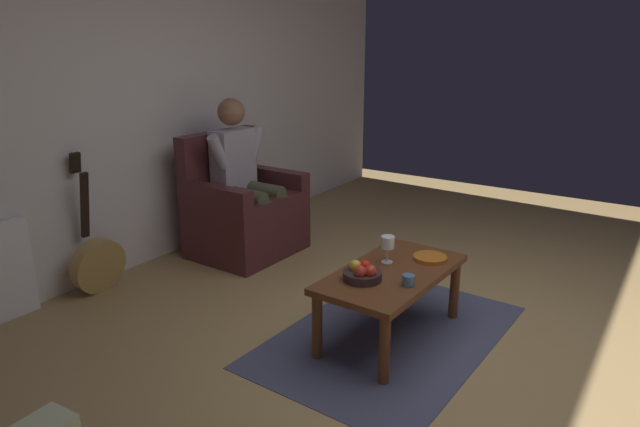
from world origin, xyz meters
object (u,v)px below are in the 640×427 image
person_seated (244,172)px  guitar (97,261)px  wine_glass_near (388,244)px  decorative_dish (430,258)px  coffee_table (391,281)px  candle_jar (408,280)px  armchair (243,213)px  fruit_bowl (363,273)px

person_seated → guitar: (1.18, -0.37, -0.47)m
wine_glass_near → decorative_dish: 0.30m
coffee_table → candle_jar: bearing=51.0°
guitar → candle_jar: 2.25m
wine_glass_near → guitar: bearing=-71.0°
coffee_table → wine_glass_near: (-0.10, -0.08, 0.19)m
armchair → fruit_bowl: armchair is taller
decorative_dish → armchair: bearing=-100.1°
armchair → guitar: size_ratio=1.00×
guitar → wine_glass_near: bearing=109.0°
decorative_dish → candle_jar: (0.42, 0.05, 0.02)m
guitar → wine_glass_near: (-0.67, 1.94, 0.32)m
person_seated → fruit_bowl: 1.79m
armchair → candle_jar: (0.74, 1.85, 0.12)m
decorative_dish → fruit_bowl: bearing=-21.4°
fruit_bowl → decorative_dish: bearing=158.6°
candle_jar → guitar: bearing=-78.7°
armchair → fruit_bowl: size_ratio=4.56×
coffee_table → fruit_bowl: fruit_bowl is taller
fruit_bowl → candle_jar: (-0.08, 0.25, -0.01)m
decorative_dish → wine_glass_near: bearing=-46.5°
candle_jar → decorative_dish: bearing=-173.0°
coffee_table → fruit_bowl: bearing=-20.0°
armchair → guitar: 1.23m
armchair → person_seated: person_seated is taller
armchair → fruit_bowl: 1.81m
wine_glass_near → candle_jar: (0.23, 0.25, -0.09)m
armchair → wine_glass_near: armchair is taller
guitar → wine_glass_near: guitar is taller
fruit_bowl → coffee_table: bearing=160.0°
candle_jar → coffee_table: bearing=-129.0°
coffee_table → fruit_bowl: (0.21, -0.08, 0.11)m
wine_glass_near → fruit_bowl: (0.31, 0.00, -0.08)m
coffee_table → decorative_dish: size_ratio=4.94×
decorative_dish → candle_jar: size_ratio=2.96×
decorative_dish → candle_jar: bearing=7.0°
person_seated → coffee_table: 1.79m
person_seated → guitar: 1.32m
person_seated → decorative_dish: person_seated is taller
armchair → wine_glass_near: 1.70m
person_seated → fruit_bowl: bearing=63.6°
person_seated → candle_jar: person_seated is taller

